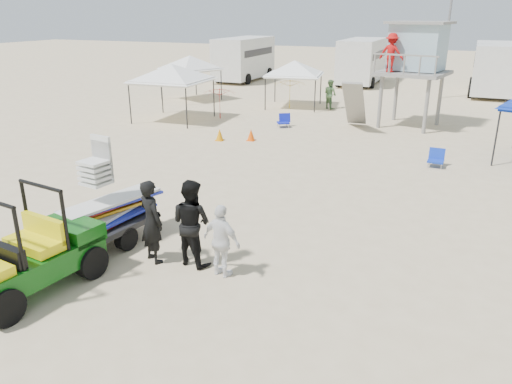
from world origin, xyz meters
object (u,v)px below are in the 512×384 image
at_px(lifeguard_tower, 414,51).
at_px(surf_trailer, 104,207).
at_px(man_left, 152,221).
at_px(utility_cart, 24,247).

bearing_deg(lifeguard_tower, surf_trailer, -106.77).
bearing_deg(man_left, lifeguard_tower, -75.76).
xyz_separation_m(surf_trailer, man_left, (1.52, -0.30, 0.01)).
height_order(surf_trailer, lifeguard_tower, lifeguard_tower).
xyz_separation_m(utility_cart, man_left, (1.52, 2.04, -0.02)).
bearing_deg(lifeguard_tower, man_left, -101.51).
height_order(man_left, lifeguard_tower, lifeguard_tower).
distance_m(utility_cart, man_left, 2.54).
height_order(utility_cart, lifeguard_tower, lifeguard_tower).
bearing_deg(lifeguard_tower, utility_cart, -104.76).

